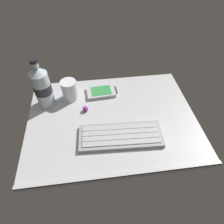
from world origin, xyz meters
TOP-DOWN VIEW (x-y plane):
  - ground_plane at (0.00, -0.23)cm, footprint 64.00×48.00cm
  - keyboard at (1.85, -9.58)cm, footprint 29.54×12.52cm
  - handheld_device at (-2.70, 14.41)cm, footprint 13.13×8.33cm
  - juice_cup at (-15.81, 13.19)cm, footprint 6.40×6.40cm
  - water_bottle at (-25.23, 10.76)cm, footprint 6.73×6.73cm
  - trackball_mouse at (-9.89, 4.81)cm, footprint 2.20×2.20cm

SIDE VIEW (x-z plane):
  - ground_plane at x=0.00cm, z-range -2.39..0.41cm
  - handheld_device at x=-2.70cm, z-range -0.02..1.48cm
  - keyboard at x=1.85cm, z-range -0.04..1.66cm
  - trackball_mouse at x=-9.89cm, z-range 0.00..2.20cm
  - juice_cup at x=-15.81cm, z-range -0.34..8.16cm
  - water_bottle at x=-25.23cm, z-range -1.39..19.41cm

